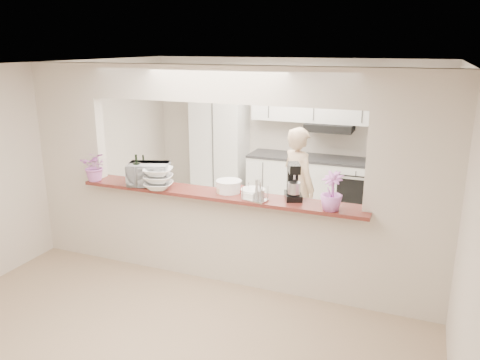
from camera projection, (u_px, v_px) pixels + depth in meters
The scene contains 19 objects.
floor at pixel (221, 278), 5.64m from camera, with size 6.00×6.00×0.00m, color tan.
tile_overlay at pixel (263, 231), 7.02m from camera, with size 5.00×2.90×0.01m, color silver.
partition at pixel (219, 158), 5.23m from camera, with size 5.00×0.15×2.50m.
bar_counter at pixel (220, 233), 5.48m from camera, with size 3.40×0.38×1.09m.
kitchen_cabinets at pixel (276, 151), 7.87m from camera, with size 3.15×0.62×2.25m.
refrigerator at pixel (416, 173), 7.04m from camera, with size 0.75×0.70×1.70m, color #ABABB0.
flower_left at pixel (95, 166), 5.72m from camera, with size 0.33×0.29×0.37m, color pink.
wine_bottle_a at pixel (144, 171), 5.74m from camera, with size 0.06×0.06×0.32m.
wine_bottle_b at pixel (137, 174), 5.52m from camera, with size 0.08×0.08×0.38m.
toaster_oven at pixel (149, 174), 5.55m from camera, with size 0.48×0.32×0.26m, color #A4A4A9.
serving_bowls at pixel (158, 179), 5.40m from camera, with size 0.33×0.33×0.24m, color white.
plate_stack_a at pixel (229, 186), 5.31m from camera, with size 0.29×0.29×0.13m.
plate_stack_b at pixel (253, 193), 5.13m from camera, with size 0.27×0.27×0.09m.
red_bowl at pixel (239, 189), 5.33m from camera, with size 0.13×0.13×0.06m, color maroon.
tan_bowl at pixel (223, 190), 5.28m from camera, with size 0.14×0.14×0.06m, color #CAB88F.
utensil_caddy at pixel (255, 191), 5.00m from camera, with size 0.28×0.19×0.24m.
stand_mixer at pixel (293, 183), 5.04m from camera, with size 0.26×0.31×0.40m.
flower_right at pixel (332, 191), 4.69m from camera, with size 0.22×0.22×0.40m, color #AC63B8.
person at pixel (298, 187), 6.43m from camera, with size 0.60×0.39×1.64m, color tan.
Camera 1 is at (2.09, -4.64, 2.71)m, focal length 35.00 mm.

